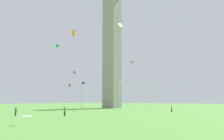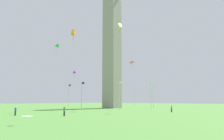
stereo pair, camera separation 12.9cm
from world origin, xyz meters
TOP-DOWN VIEW (x-y plane):
  - ground_plane at (0.00, 0.00)m, footprint 260.00×260.00m
  - obelisk_monument at (0.00, 0.00)m, footprint 5.02×5.02m
  - flagpole_n at (15.30, 0.00)m, footprint 1.12×0.14m
  - flagpole_ne at (10.84, 10.78)m, footprint 1.12×0.14m
  - flagpole_e at (0.06, 15.25)m, footprint 1.12×0.14m
  - flagpole_se at (-10.72, 10.78)m, footprint 1.12×0.14m
  - flagpole_s at (-15.19, 0.00)m, footprint 1.12×0.14m
  - flagpole_sw at (-10.72, -10.78)m, footprint 1.12×0.14m
  - flagpole_w at (0.06, -15.25)m, footprint 1.12×0.14m
  - flagpole_nw at (10.84, -10.78)m, footprint 1.12×0.14m
  - person_blue_shirt at (9.00, -41.15)m, footprint 0.32×0.32m
  - person_orange_shirt at (27.06, -12.82)m, footprint 0.32×0.32m
  - person_green_shirt at (17.07, -36.68)m, footprint 0.32×0.32m
  - kite_yellow_box at (11.30, -11.28)m, footprint 1.65×1.26m
  - kite_orange_box at (25.66, -43.00)m, footprint 0.75×0.85m
  - kite_pink_diamond at (21.43, -21.08)m, footprint 1.06×1.13m
  - kite_green_delta at (5.14, -29.46)m, footprint 1.08×1.25m
  - kite_purple_delta at (0.37, -18.87)m, footprint 1.72×1.58m
  - picnic_blanket_near_first_person at (11.96, -40.61)m, footprint 2.14×1.88m

SIDE VIEW (x-z plane):
  - ground_plane at x=0.00m, z-range 0.00..0.00m
  - picnic_blanket_near_first_person at x=11.96m, z-range 0.00..0.01m
  - person_orange_shirt at x=27.06m, z-range -0.01..1.58m
  - person_blue_shirt at x=9.00m, z-range -0.01..1.60m
  - person_green_shirt at x=17.07m, z-range -0.01..1.72m
  - flagpole_n at x=15.30m, z-range 0.39..8.73m
  - flagpole_ne at x=10.84m, z-range 0.39..8.73m
  - flagpole_e at x=0.06m, z-range 0.39..8.73m
  - flagpole_se at x=-10.72m, z-range 0.39..8.73m
  - flagpole_s at x=-15.19m, z-range 0.39..8.73m
  - flagpole_sw at x=-10.72m, z-range 0.39..8.73m
  - flagpole_w at x=0.06m, z-range 0.39..8.73m
  - flagpole_nw at x=10.84m, z-range 0.39..8.73m
  - kite_purple_delta at x=0.37m, z-range 9.68..11.91m
  - kite_pink_diamond at x=21.43m, z-range 10.42..12.03m
  - kite_orange_box at x=25.66m, z-range 11.09..12.69m
  - kite_green_delta at x=5.14m, z-range 14.84..16.82m
  - obelisk_monument at x=0.00m, z-range 0.00..45.60m
  - kite_yellow_box at x=11.30m, z-range 23.13..26.10m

